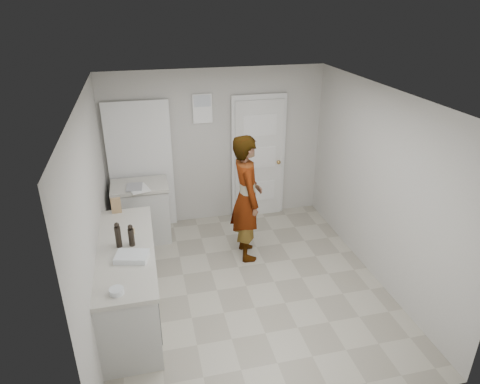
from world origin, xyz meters
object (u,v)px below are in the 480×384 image
object	(u,v)px
person	(247,198)
cake_mix_box	(116,205)
oil_cruet_b	(118,235)
baking_dish	(132,257)
egg_bowl	(117,291)
oil_cruet_a	(131,236)
spice_jar	(133,231)

from	to	relation	value
person	cake_mix_box	xyz separation A→B (m)	(-1.74, -0.04, 0.11)
oil_cruet_b	baking_dish	distance (m)	0.34
oil_cruet_b	egg_bowl	distance (m)	0.85
oil_cruet_a	oil_cruet_b	xyz separation A→B (m)	(-0.14, 0.01, 0.02)
oil_cruet_a	oil_cruet_b	distance (m)	0.14
egg_bowl	person	bearing A→B (deg)	45.62
oil_cruet_a	cake_mix_box	bearing A→B (deg)	102.07
cake_mix_box	baking_dish	bearing A→B (deg)	-82.83
cake_mix_box	egg_bowl	bearing A→B (deg)	-90.62
person	cake_mix_box	bearing A→B (deg)	92.33
oil_cruet_a	baking_dish	size ratio (longest dim) A/B	0.69
person	baking_dish	xyz separation A→B (m)	(-1.56, -1.19, 0.04)
cake_mix_box	oil_cruet_b	world-z (taller)	oil_cruet_b
oil_cruet_b	person	bearing A→B (deg)	27.93
oil_cruet_a	egg_bowl	xyz separation A→B (m)	(-0.15, -0.84, -0.10)
cake_mix_box	spice_jar	size ratio (longest dim) A/B	2.84
person	egg_bowl	xyz separation A→B (m)	(-1.71, -1.75, 0.04)
baking_dish	spice_jar	bearing A→B (deg)	88.07
cake_mix_box	oil_cruet_b	xyz separation A→B (m)	(0.04, -0.86, 0.04)
person	egg_bowl	world-z (taller)	person
spice_jar	baking_dish	xyz separation A→B (m)	(-0.02, -0.54, -0.01)
cake_mix_box	spice_jar	distance (m)	0.64
spice_jar	cake_mix_box	bearing A→B (deg)	108.08
cake_mix_box	spice_jar	xyz separation A→B (m)	(0.20, -0.61, -0.07)
cake_mix_box	person	bearing A→B (deg)	-0.30
person	spice_jar	world-z (taller)	person
person	egg_bowl	distance (m)	2.44
spice_jar	egg_bowl	distance (m)	1.11
baking_dish	egg_bowl	bearing A→B (deg)	-104.58
oil_cruet_a	baking_dish	distance (m)	0.29
spice_jar	oil_cruet_a	distance (m)	0.27
person	oil_cruet_b	world-z (taller)	person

